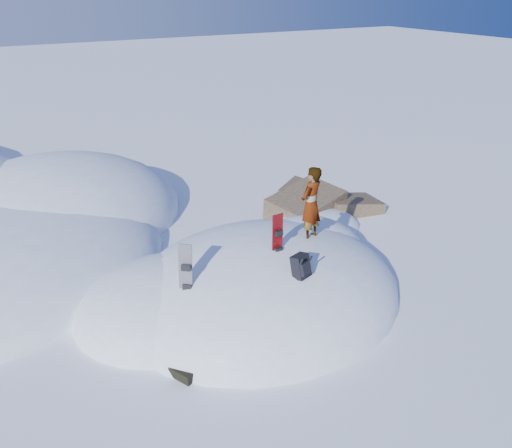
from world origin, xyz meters
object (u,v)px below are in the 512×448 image
backpack (301,266)px  person (311,204)px  snowboard_red (278,243)px  snowboard_dark (186,279)px

backpack → person: 1.84m
person → backpack: bearing=25.7°
snowboard_red → snowboard_dark: size_ratio=0.93×
snowboard_dark → backpack: bearing=13.8°
snowboard_dark → snowboard_red: bearing=37.4°
snowboard_red → backpack: (-0.01, -0.98, -0.11)m
snowboard_red → snowboard_dark: 2.25m
snowboard_red → person: person is taller
snowboard_red → snowboard_dark: snowboard_red is taller
backpack → person: person is taller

